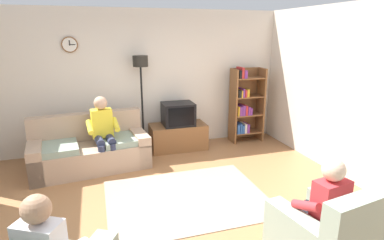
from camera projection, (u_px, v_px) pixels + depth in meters
The scene contains 12 objects.
ground_plane at pixel (178, 212), 4.06m from camera, with size 12.00×12.00×0.00m, color #9E6B42.
back_wall_assembly at pixel (143, 80), 6.14m from camera, with size 6.20×0.17×2.70m.
right_wall at pixel (367, 97), 4.51m from camera, with size 0.12×5.80×2.70m, color silver.
couch at pixel (90, 150), 5.33m from camera, with size 1.99×1.10×0.90m.
tv_stand at pixel (178, 136), 6.24m from camera, with size 1.10×0.56×0.50m.
tv at pixel (178, 114), 6.09m from camera, with size 0.60×0.49×0.44m.
bookshelf at pixel (244, 105), 6.58m from camera, with size 0.68×0.36×1.58m.
floor_lamp at pixel (141, 77), 5.81m from camera, with size 0.28×0.28×1.85m.
armchair_near_bookshelf at pixel (325, 236), 3.11m from camera, with size 0.93×1.00×0.90m.
area_rug at pixel (187, 198), 4.40m from camera, with size 2.20×1.70×0.01m, color gray.
person_on_couch at pixel (103, 129), 5.19m from camera, with size 0.55×0.57×1.24m.
person_in_right_armchair at pixel (322, 204), 3.10m from camera, with size 0.56×0.58×1.12m.
Camera 1 is at (-0.88, -3.48, 2.25)m, focal length 29.17 mm.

